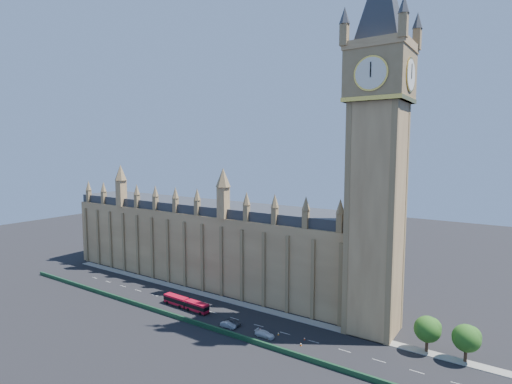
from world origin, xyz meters
The scene contains 15 objects.
ground centered at (0.00, 0.00, 0.00)m, with size 400.00×400.00×0.00m, color black.
palace_westminster centered at (-25.00, 22.00, 13.86)m, with size 120.00×20.00×28.00m.
elizabeth_tower centered at (38.00, 13.99, 54.56)m, with size 20.59×20.59×105.00m.
bridge_parapet centered at (0.00, -9.00, 0.60)m, with size 160.00×0.60×1.20m, color #1E4C2D.
kerb_north centered at (0.00, 9.50, 0.08)m, with size 160.00×3.00×0.16m, color gray.
tree_east_near centered at (52.22, 10.08, 5.64)m, with size 6.00×6.00×8.50m.
tree_east_far centered at (60.22, 10.08, 5.64)m, with size 6.00×6.00×8.50m.
red_bus centered at (-12.38, -2.19, 1.50)m, with size 16.89×3.29×2.86m.
car_grey centered at (6.17, -3.49, 0.76)m, with size 1.80×4.48×1.53m, color #3D3E44.
car_silver centered at (5.94, -5.47, 0.72)m, with size 1.53×4.39×1.45m, color #A3A6AB.
car_white centered at (16.79, -4.57, 0.75)m, with size 2.10×5.17×1.50m, color white.
cone_a centered at (14.00, -2.38, 0.37)m, with size 0.61×0.61×0.74m.
cone_b centered at (25.82, -0.44, 0.31)m, with size 0.51×0.51×0.63m.
cone_c centered at (26.41, -3.57, 0.34)m, with size 0.53×0.53×0.69m.
cone_d centered at (19.11, -1.75, 0.34)m, with size 0.46×0.46×0.69m.
Camera 1 is at (67.95, -85.17, 46.64)m, focal length 28.00 mm.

